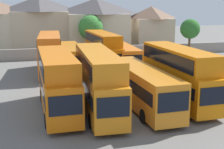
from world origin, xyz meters
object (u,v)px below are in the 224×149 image
object	(u,v)px
house_terrace_centre	(40,24)
house_terrace_right	(97,24)
bus_7	(103,49)
house_terrace_far_right	(151,27)
tree_left_of_lot	(190,29)
bus_6	(71,57)
tree_behind_wall	(91,28)
bus_1	(57,80)
bus_2	(98,78)
bus_5	(50,51)
bus_3	(141,85)
bus_4	(179,72)
bus_8	(121,55)

from	to	relation	value
house_terrace_centre	house_terrace_right	distance (m)	10.16
bus_7	house_terrace_far_right	bearing A→B (deg)	139.01
tree_left_of_lot	bus_6	bearing A→B (deg)	-159.99
house_terrace_centre	house_terrace_far_right	world-z (taller)	house_terrace_centre
tree_behind_wall	bus_6	bearing A→B (deg)	-112.15
bus_1	house_terrace_right	bearing A→B (deg)	162.05
bus_2	bus_5	xyz separation A→B (m)	(-2.91, 15.42, -0.01)
house_terrace_centre	tree_behind_wall	bearing A→B (deg)	-32.50
bus_3	bus_6	xyz separation A→B (m)	(-3.97, 15.87, -0.03)
bus_4	house_terrace_centre	world-z (taller)	house_terrace_centre
bus_3	bus_6	bearing A→B (deg)	-167.64
house_terrace_centre	house_terrace_far_right	size ratio (longest dim) A/B	1.25
bus_2	bus_3	world-z (taller)	bus_2
bus_6	bus_7	bearing A→B (deg)	88.00
bus_4	bus_5	distance (m)	18.30
bus_6	house_terrace_right	distance (m)	18.28
bus_1	bus_3	size ratio (longest dim) A/B	0.87
bus_3	bus_7	distance (m)	15.71
bus_2	bus_4	bearing A→B (deg)	94.37
bus_8	house_terrace_far_right	distance (m)	20.02
bus_7	house_terrace_centre	bearing A→B (deg)	-159.49
bus_5	bus_7	bearing A→B (deg)	95.55
bus_7	bus_8	world-z (taller)	bus_7
bus_3	bus_5	xyz separation A→B (m)	(-6.64, 15.51, 0.82)
bus_2	bus_7	xyz separation A→B (m)	(3.94, 15.59, -0.00)
bus_2	house_terrace_right	bearing A→B (deg)	170.98
bus_1	bus_8	size ratio (longest dim) A/B	0.91
bus_6	house_terrace_right	xyz separation A→B (m)	(6.89, 16.67, 2.96)
bus_2	bus_6	distance (m)	15.80
bus_3	house_terrace_centre	xyz separation A→B (m)	(-7.21, 33.24, 3.08)
bus_5	house_terrace_centre	bearing A→B (deg)	-174.05
house_terrace_right	house_terrace_far_right	world-z (taller)	house_terrace_right
house_terrace_far_right	tree_left_of_lot	world-z (taller)	house_terrace_far_right
bus_6	tree_left_of_lot	world-z (taller)	tree_left_of_lot
bus_3	tree_left_of_lot	distance (m)	29.15
bus_6	bus_7	world-z (taller)	bus_7
bus_2	bus_4	xyz separation A→B (m)	(7.30, 0.23, -0.01)
tree_left_of_lot	house_terrace_centre	bearing A→B (deg)	158.16
bus_3	bus_8	xyz separation A→B (m)	(2.79, 15.67, -0.08)
bus_3	house_terrace_right	xyz separation A→B (m)	(2.92, 32.54, 2.93)
bus_6	house_terrace_right	size ratio (longest dim) A/B	0.89
bus_7	tree_left_of_lot	distance (m)	18.64
bus_1	tree_left_of_lot	distance (m)	33.28
bus_4	bus_8	world-z (taller)	bus_4
bus_1	bus_8	world-z (taller)	bus_1
bus_2	bus_7	size ratio (longest dim) A/B	1.10
bus_3	tree_left_of_lot	world-z (taller)	tree_left_of_lot
house_terrace_far_right	tree_left_of_lot	distance (m)	9.55
house_terrace_centre	house_terrace_right	world-z (taller)	house_terrace_centre
bus_8	tree_left_of_lot	size ratio (longest dim) A/B	1.85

